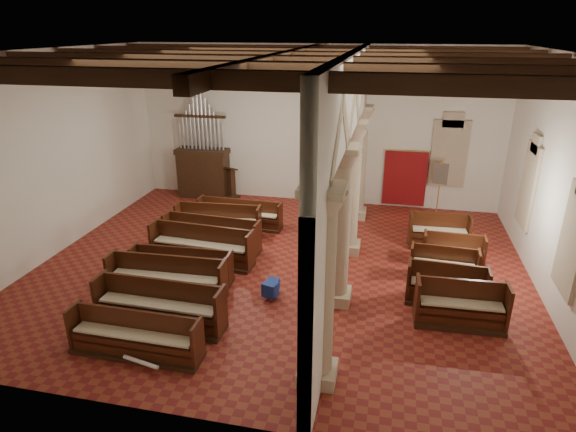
# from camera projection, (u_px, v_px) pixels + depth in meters

# --- Properties ---
(floor) EXTENTS (14.00, 14.00, 0.00)m
(floor) POSITION_uv_depth(u_px,v_px,m) (281.00, 267.00, 14.08)
(floor) COLOR maroon
(floor) RESTS_ON ground
(ceiling) EXTENTS (14.00, 14.00, 0.00)m
(ceiling) POSITION_uv_depth(u_px,v_px,m) (279.00, 51.00, 11.87)
(ceiling) COLOR black
(ceiling) RESTS_ON wall_back
(wall_back) EXTENTS (14.00, 0.02, 6.00)m
(wall_back) POSITION_uv_depth(u_px,v_px,m) (316.00, 126.00, 18.42)
(wall_back) COLOR white
(wall_back) RESTS_ON floor
(wall_front) EXTENTS (14.00, 0.02, 6.00)m
(wall_front) POSITION_uv_depth(u_px,v_px,m) (193.00, 272.00, 7.52)
(wall_front) COLOR white
(wall_front) RESTS_ON floor
(wall_left) EXTENTS (0.02, 12.00, 6.00)m
(wall_left) POSITION_uv_depth(u_px,v_px,m) (52.00, 155.00, 14.36)
(wall_left) COLOR white
(wall_left) RESTS_ON floor
(wall_right) EXTENTS (0.02, 12.00, 6.00)m
(wall_right) POSITION_uv_depth(u_px,v_px,m) (562.00, 186.00, 11.59)
(wall_right) COLOR white
(wall_right) RESTS_ON floor
(ceiling_beams) EXTENTS (13.80, 11.80, 0.30)m
(ceiling_beams) POSITION_uv_depth(u_px,v_px,m) (279.00, 59.00, 11.94)
(ceiling_beams) COLOR #332010
(ceiling_beams) RESTS_ON wall_back
(arcade) EXTENTS (0.90, 11.90, 6.00)m
(arcade) POSITION_uv_depth(u_px,v_px,m) (348.00, 152.00, 12.41)
(arcade) COLOR #BDA98C
(arcade) RESTS_ON floor
(window_right_a) EXTENTS (0.03, 1.00, 2.20)m
(window_right_a) POSITION_uv_depth(u_px,v_px,m) (575.00, 241.00, 10.53)
(window_right_a) COLOR #367962
(window_right_a) RESTS_ON wall_right
(window_right_b) EXTENTS (0.03, 1.00, 2.20)m
(window_right_b) POSITION_uv_depth(u_px,v_px,m) (530.00, 186.00, 14.16)
(window_right_b) COLOR #367962
(window_right_b) RESTS_ON wall_right
(window_back) EXTENTS (1.00, 0.03, 2.20)m
(window_back) POSITION_uv_depth(u_px,v_px,m) (449.00, 154.00, 17.71)
(window_back) COLOR #367962
(window_back) RESTS_ON wall_back
(pipe_organ) EXTENTS (2.10, 0.85, 4.40)m
(pipe_organ) POSITION_uv_depth(u_px,v_px,m) (203.00, 164.00, 19.46)
(pipe_organ) COLOR #332010
(pipe_organ) RESTS_ON floor
(lectern) EXTENTS (0.70, 0.74, 1.41)m
(lectern) POSITION_uv_depth(u_px,v_px,m) (231.00, 185.00, 19.51)
(lectern) COLOR #3C2913
(lectern) RESTS_ON floor
(dossal_curtain) EXTENTS (1.80, 0.07, 2.17)m
(dossal_curtain) POSITION_uv_depth(u_px,v_px,m) (405.00, 178.00, 18.34)
(dossal_curtain) COLOR maroon
(dossal_curtain) RESTS_ON floor
(processional_banner) EXTENTS (0.49, 0.62, 2.20)m
(processional_banner) POSITION_uv_depth(u_px,v_px,m) (438.00, 197.00, 17.57)
(processional_banner) COLOR #332010
(processional_banner) RESTS_ON floor
(hymnal_box_a) EXTENTS (0.38, 0.34, 0.32)m
(hymnal_box_a) POSITION_uv_depth(u_px,v_px,m) (191.00, 340.00, 10.38)
(hymnal_box_a) COLOR #151A93
(hymnal_box_a) RESTS_ON floor
(hymnal_box_b) EXTENTS (0.44, 0.39, 0.36)m
(hymnal_box_b) POSITION_uv_depth(u_px,v_px,m) (270.00, 289.00, 12.34)
(hymnal_box_b) COLOR navy
(hymnal_box_b) RESTS_ON floor
(hymnal_box_c) EXTENTS (0.31, 0.26, 0.30)m
(hymnal_box_c) POSITION_uv_depth(u_px,v_px,m) (273.00, 284.00, 12.65)
(hymnal_box_c) COLOR navy
(hymnal_box_c) RESTS_ON floor
(tube_heater_a) EXTENTS (0.86, 0.26, 0.09)m
(tube_heater_a) POSITION_uv_depth(u_px,v_px,m) (141.00, 362.00, 9.87)
(tube_heater_a) COLOR white
(tube_heater_a) RESTS_ON floor
(tube_heater_b) EXTENTS (0.93, 0.48, 0.10)m
(tube_heater_b) POSITION_uv_depth(u_px,v_px,m) (184.00, 328.00, 10.97)
(tube_heater_b) COLOR silver
(tube_heater_b) RESTS_ON floor
(nave_pew_0) EXTENTS (2.92, 0.70, 1.00)m
(nave_pew_0) POSITION_uv_depth(u_px,v_px,m) (136.00, 341.00, 10.23)
(nave_pew_0) COLOR #332010
(nave_pew_0) RESTS_ON floor
(nave_pew_1) EXTENTS (3.11, 0.82, 1.14)m
(nave_pew_1) POSITION_uv_depth(u_px,v_px,m) (160.00, 312.00, 11.22)
(nave_pew_1) COLOR #332010
(nave_pew_1) RESTS_ON floor
(nave_pew_2) EXTENTS (3.13, 0.85, 1.09)m
(nave_pew_2) POSITION_uv_depth(u_px,v_px,m) (167.00, 284.00, 12.47)
(nave_pew_2) COLOR #332010
(nave_pew_2) RESTS_ON floor
(nave_pew_3) EXTENTS (2.84, 0.78, 0.95)m
(nave_pew_3) POSITION_uv_depth(u_px,v_px,m) (182.00, 270.00, 13.24)
(nave_pew_3) COLOR #332010
(nave_pew_3) RESTS_ON floor
(nave_pew_4) EXTENTS (3.18, 0.97, 1.14)m
(nave_pew_4) POSITION_uv_depth(u_px,v_px,m) (202.00, 251.00, 14.24)
(nave_pew_4) COLOR #332010
(nave_pew_4) RESTS_ON floor
(nave_pew_5) EXTENTS (3.17, 0.91, 1.06)m
(nave_pew_5) POSITION_uv_depth(u_px,v_px,m) (212.00, 239.00, 15.13)
(nave_pew_5) COLOR #332010
(nave_pew_5) RESTS_ON floor
(nave_pew_6) EXTENTS (2.89, 0.91, 1.08)m
(nave_pew_6) POSITION_uv_depth(u_px,v_px,m) (219.00, 225.00, 16.12)
(nave_pew_6) COLOR #332010
(nave_pew_6) RESTS_ON floor
(nave_pew_7) EXTENTS (3.02, 0.74, 0.96)m
(nave_pew_7) POSITION_uv_depth(u_px,v_px,m) (240.00, 218.00, 16.85)
(nave_pew_7) COLOR #332010
(nave_pew_7) RESTS_ON floor
(aisle_pew_0) EXTENTS (2.09, 0.81, 1.11)m
(aisle_pew_0) POSITION_uv_depth(u_px,v_px,m) (460.00, 311.00, 11.25)
(aisle_pew_0) COLOR #332010
(aisle_pew_0) RESTS_ON floor
(aisle_pew_1) EXTENTS (2.00, 0.80, 1.06)m
(aisle_pew_1) POSITION_uv_depth(u_px,v_px,m) (446.00, 291.00, 12.13)
(aisle_pew_1) COLOR #332010
(aisle_pew_1) RESTS_ON floor
(aisle_pew_2) EXTENTS (1.86, 0.73, 0.95)m
(aisle_pew_2) POSITION_uv_depth(u_px,v_px,m) (443.00, 269.00, 13.30)
(aisle_pew_2) COLOR #332010
(aisle_pew_2) RESTS_ON floor
(aisle_pew_3) EXTENTS (1.74, 0.72, 1.01)m
(aisle_pew_3) POSITION_uv_depth(u_px,v_px,m) (453.00, 256.00, 13.99)
(aisle_pew_3) COLOR #332010
(aisle_pew_3) RESTS_ON floor
(aisle_pew_4) EXTENTS (1.89, 0.82, 1.11)m
(aisle_pew_4) POSITION_uv_depth(u_px,v_px,m) (438.00, 236.00, 15.27)
(aisle_pew_4) COLOR #332010
(aisle_pew_4) RESTS_ON floor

